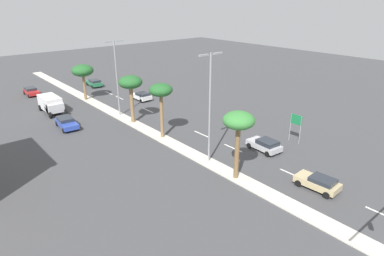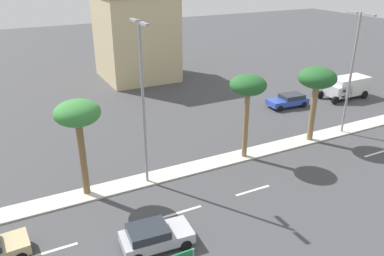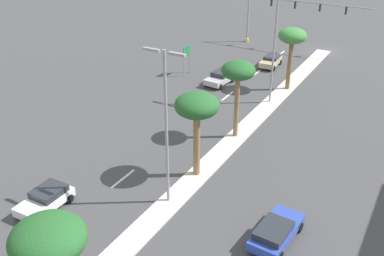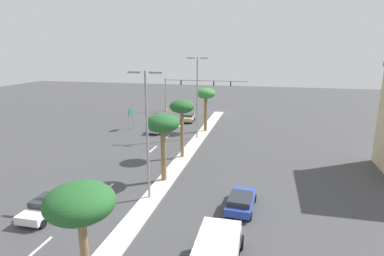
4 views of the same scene
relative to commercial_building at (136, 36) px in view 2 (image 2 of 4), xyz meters
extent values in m
plane|color=#424244|center=(26.47, 1.93, -5.65)|extent=(160.00, 160.00, 0.00)
cube|color=beige|center=(26.47, 10.74, -5.59)|extent=(1.80, 79.29, 0.12)
cube|color=silver|center=(31.20, -16.31, -5.65)|extent=(0.20, 2.80, 0.01)
cube|color=silver|center=(31.20, -8.26, -5.65)|extent=(0.20, 2.80, 0.01)
cube|color=silver|center=(31.20, -2.71, -5.65)|extent=(0.20, 2.80, 0.01)
cube|color=silver|center=(31.20, 9.90, -5.65)|extent=(0.20, 2.80, 0.01)
cube|color=#C6B284|center=(0.00, 0.00, -0.27)|extent=(9.82, 9.07, 10.77)
cylinder|color=brown|center=(26.30, -13.20, -2.84)|extent=(0.46, 0.46, 5.39)
ellipsoid|color=#387F38|center=(26.30, -13.20, 0.38)|extent=(2.98, 2.98, 1.64)
cylinder|color=olive|center=(26.67, -0.40, -2.75)|extent=(0.41, 0.41, 5.58)
ellipsoid|color=#235B28|center=(26.67, -0.40, 0.54)|extent=(2.85, 2.85, 1.57)
cylinder|color=olive|center=(26.64, 6.69, -2.96)|extent=(0.51, 0.51, 5.15)
ellipsoid|color=#235B28|center=(26.64, 6.69, 0.18)|extent=(3.24, 3.24, 1.78)
cylinder|color=gray|center=(26.70, -8.90, 0.19)|extent=(0.20, 0.20, 11.44)
cube|color=gray|center=(25.80, -8.90, 5.76)|extent=(1.10, 0.24, 0.16)
cube|color=gray|center=(27.60, -8.90, 5.76)|extent=(1.10, 0.24, 0.16)
cylinder|color=gray|center=(26.70, 10.61, -0.10)|extent=(0.20, 0.20, 10.86)
cube|color=gray|center=(25.80, 10.61, 5.18)|extent=(1.10, 0.24, 0.16)
cube|color=gray|center=(27.60, 10.61, 5.18)|extent=(1.10, 0.24, 0.16)
cube|color=#2D47AD|center=(18.78, 10.66, -5.03)|extent=(2.26, 4.61, 0.61)
cube|color=#262B33|center=(18.81, 11.22, -4.50)|extent=(1.92, 2.58, 0.43)
cylinder|color=black|center=(19.59, 9.03, -5.33)|extent=(0.26, 0.65, 0.64)
cylinder|color=black|center=(17.74, 9.16, -5.33)|extent=(0.26, 0.65, 0.64)
cylinder|color=black|center=(19.81, 12.16, -5.33)|extent=(0.26, 0.65, 0.64)
cylinder|color=black|center=(17.96, 12.29, -5.33)|extent=(0.26, 0.65, 0.64)
cube|color=#B2B2B7|center=(33.48, -10.93, -5.03)|extent=(2.24, 4.11, 0.60)
cube|color=#262B33|center=(33.45, -11.42, -4.49)|extent=(1.91, 2.31, 0.49)
cylinder|color=black|center=(32.67, -9.47, -5.33)|extent=(0.27, 0.66, 0.64)
cylinder|color=black|center=(34.51, -9.61, -5.33)|extent=(0.27, 0.66, 0.64)
cylinder|color=black|center=(32.46, -12.24, -5.33)|extent=(0.27, 0.66, 0.64)
cylinder|color=black|center=(29.66, -17.98, -5.33)|extent=(0.25, 0.65, 0.64)
cube|color=silver|center=(19.48, 17.42, -4.54)|extent=(2.31, 2.21, 1.33)
cube|color=silver|center=(19.48, 19.15, -4.21)|extent=(2.31, 4.70, 1.98)
cylinder|color=black|center=(20.64, 16.01, -5.20)|extent=(0.28, 0.90, 0.90)
cylinder|color=black|center=(18.33, 16.01, -5.20)|extent=(0.28, 0.90, 0.90)
cylinder|color=black|center=(20.64, 20.67, -5.20)|extent=(0.28, 0.90, 0.90)
cylinder|color=black|center=(18.33, 20.67, -5.20)|extent=(0.28, 0.90, 0.90)
camera|label=1|loc=(4.98, -31.88, 10.72)|focal=30.76mm
camera|label=2|loc=(50.04, -17.18, 9.23)|focal=36.33mm
camera|label=3|loc=(12.52, 32.19, 13.41)|focal=42.35mm
camera|label=4|loc=(17.30, 34.48, 6.98)|focal=29.76mm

